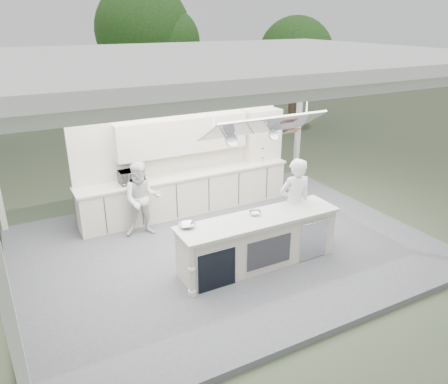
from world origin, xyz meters
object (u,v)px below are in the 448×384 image
head_chef (294,203)px  demo_island (258,241)px  back_counter (187,192)px  sous_chef (142,199)px

head_chef → demo_island: bearing=23.9°
back_counter → sous_chef: (-1.29, -0.66, 0.33)m
back_counter → sous_chef: sous_chef is taller
head_chef → sous_chef: (-2.48, 1.86, -0.11)m
demo_island → head_chef: 1.14m
back_counter → head_chef: size_ratio=2.77×
demo_island → sous_chef: (-1.47, 2.15, 0.33)m
sous_chef → head_chef: bearing=-21.4°
back_counter → sous_chef: 1.49m
demo_island → sous_chef: bearing=124.3°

